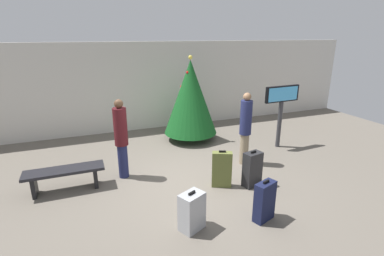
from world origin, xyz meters
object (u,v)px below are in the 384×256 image
(traveller_1, at_px, (245,127))
(suitcase_0, at_px, (265,201))
(flight_info_kiosk, at_px, (281,103))
(waiting_bench, at_px, (65,174))
(traveller_0, at_px, (121,137))
(suitcase_1, at_px, (222,169))
(suitcase_2, at_px, (252,169))
(suitcase_3, at_px, (192,212))
(holiday_tree, at_px, (190,97))

(traveller_1, distance_m, suitcase_0, 2.42)
(flight_info_kiosk, distance_m, waiting_bench, 5.74)
(traveller_0, relative_size, suitcase_1, 2.21)
(flight_info_kiosk, xyz_separation_m, traveller_1, (-1.52, -0.65, -0.31))
(suitcase_2, bearing_deg, suitcase_3, -152.37)
(traveller_0, height_order, suitcase_0, traveller_0)
(suitcase_1, xyz_separation_m, suitcase_3, (-1.11, -1.12, -0.06))
(suitcase_1, bearing_deg, traveller_1, 38.81)
(suitcase_1, bearing_deg, waiting_bench, 161.80)
(suitcase_1, distance_m, suitcase_3, 1.58)
(traveller_1, height_order, suitcase_2, traveller_1)
(traveller_1, relative_size, suitcase_2, 2.25)
(suitcase_1, xyz_separation_m, suitcase_2, (0.61, -0.22, -0.01))
(flight_info_kiosk, xyz_separation_m, suitcase_0, (-2.41, -2.82, -0.92))
(traveller_1, bearing_deg, suitcase_0, -112.34)
(traveller_1, bearing_deg, suitcase_3, -137.76)
(traveller_0, xyz_separation_m, suitcase_0, (2.03, -2.52, -0.61))
(waiting_bench, bearing_deg, suitcase_2, -18.40)
(traveller_1, xyz_separation_m, suitcase_3, (-2.15, -1.96, -0.64))
(flight_info_kiosk, bearing_deg, traveller_0, -176.23)
(flight_info_kiosk, relative_size, traveller_0, 0.98)
(flight_info_kiosk, height_order, traveller_0, traveller_0)
(holiday_tree, distance_m, traveller_1, 2.24)
(suitcase_1, bearing_deg, suitcase_0, -83.48)
(traveller_1, height_order, suitcase_0, traveller_1)
(flight_info_kiosk, distance_m, suitcase_1, 3.09)
(traveller_0, bearing_deg, waiting_bench, -171.65)
(suitcase_3, bearing_deg, traveller_0, 108.36)
(traveller_0, height_order, suitcase_1, traveller_0)
(holiday_tree, xyz_separation_m, suitcase_2, (0.19, -3.17, -0.94))
(suitcase_1, distance_m, suitcase_2, 0.65)
(traveller_0, relative_size, suitcase_2, 2.25)
(waiting_bench, height_order, traveller_1, traveller_1)
(flight_info_kiosk, distance_m, traveller_0, 4.46)
(flight_info_kiosk, bearing_deg, suitcase_1, -149.88)
(suitcase_3, bearing_deg, flight_info_kiosk, 35.33)
(waiting_bench, height_order, suitcase_1, suitcase_1)
(holiday_tree, relative_size, suitcase_2, 3.17)
(holiday_tree, bearing_deg, suitcase_1, -98.18)
(suitcase_1, bearing_deg, holiday_tree, 81.82)
(waiting_bench, xyz_separation_m, suitcase_3, (1.98, -2.13, -0.03))
(waiting_bench, height_order, traveller_0, traveller_0)
(suitcase_1, height_order, suitcase_3, suitcase_1)
(flight_info_kiosk, xyz_separation_m, traveller_0, (-4.44, -0.29, -0.31))
(suitcase_0, relative_size, suitcase_3, 1.09)
(suitcase_0, bearing_deg, suitcase_1, 96.52)
(suitcase_0, relative_size, suitcase_2, 0.95)
(suitcase_2, bearing_deg, traveller_1, 67.74)
(suitcase_2, bearing_deg, suitcase_0, -112.41)
(suitcase_0, bearing_deg, suitcase_2, 67.59)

